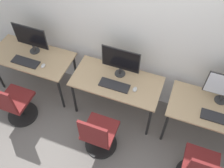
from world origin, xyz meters
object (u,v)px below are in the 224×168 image
at_px(monitor_left, 31,38).
at_px(mouse_left, 43,66).
at_px(keyboard_center, 114,85).
at_px(monitor_center, 121,61).
at_px(keyboard_right, 218,118).
at_px(office_chair_left, 14,104).
at_px(office_chair_center, 99,136).
at_px(keyboard_left, 26,62).
at_px(mouse_center, 135,89).

distance_m(monitor_left, mouse_left, 0.46).
bearing_deg(monitor_left, keyboard_center, -8.46).
height_order(monitor_center, keyboard_right, monitor_center).
bearing_deg(office_chair_left, office_chair_center, -1.23).
bearing_deg(keyboard_left, mouse_left, 4.18).
relative_size(mouse_left, office_chair_left, 0.10).
distance_m(keyboard_left, office_chair_left, 0.67).
bearing_deg(keyboard_center, mouse_left, -178.39).
xyz_separation_m(office_chair_left, mouse_center, (1.68, 0.63, 0.38)).
distance_m(office_chair_left, keyboard_center, 1.56).
xyz_separation_m(keyboard_center, mouse_center, (0.30, 0.03, 0.01)).
distance_m(keyboard_center, keyboard_right, 1.43).
bearing_deg(keyboard_center, keyboard_right, -1.14).
relative_size(monitor_center, keyboard_right, 1.28).
distance_m(keyboard_left, monitor_center, 1.48).
bearing_deg(monitor_left, keyboard_right, -4.82).
relative_size(keyboard_left, mouse_center, 4.83).
relative_size(mouse_left, monitor_center, 0.16).
bearing_deg(office_chair_left, monitor_left, 92.97).
bearing_deg(mouse_center, office_chair_left, -159.35).
xyz_separation_m(office_chair_left, keyboard_right, (2.82, 0.58, 0.37)).
distance_m(office_chair_left, mouse_center, 1.84).
distance_m(monitor_left, keyboard_right, 2.88).
height_order(keyboard_left, mouse_left, mouse_left).
xyz_separation_m(mouse_center, office_chair_center, (-0.29, -0.66, -0.38)).
distance_m(keyboard_left, keyboard_center, 1.43).
height_order(monitor_left, keyboard_center, monitor_left).
distance_m(keyboard_center, office_chair_center, 0.74).
relative_size(keyboard_left, office_chair_left, 0.48).
distance_m(monitor_left, keyboard_left, 0.38).
bearing_deg(keyboard_center, keyboard_left, -177.85).
relative_size(mouse_left, mouse_center, 1.00).
xyz_separation_m(monitor_left, office_chair_left, (0.04, -0.82, -0.64)).
height_order(keyboard_center, office_chair_center, office_chair_center).
height_order(keyboard_center, keyboard_right, same).
bearing_deg(mouse_center, monitor_center, 144.28).
bearing_deg(mouse_left, office_chair_left, -113.92).
bearing_deg(keyboard_right, keyboard_left, -179.50).
height_order(mouse_center, keyboard_right, mouse_center).
distance_m(monitor_left, keyboard_center, 1.47).
height_order(monitor_left, mouse_center, monitor_left).
xyz_separation_m(keyboard_left, mouse_center, (1.73, 0.08, 0.01)).
relative_size(office_chair_left, keyboard_center, 2.09).
relative_size(monitor_left, office_chair_center, 0.61).
xyz_separation_m(mouse_left, mouse_center, (1.43, 0.06, 0.00)).
bearing_deg(keyboard_center, mouse_center, 5.74).
bearing_deg(keyboard_left, office_chair_left, -85.60).
height_order(keyboard_left, monitor_center, monitor_center).
relative_size(office_chair_left, mouse_center, 10.11).
distance_m(office_chair_left, monitor_center, 1.75).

